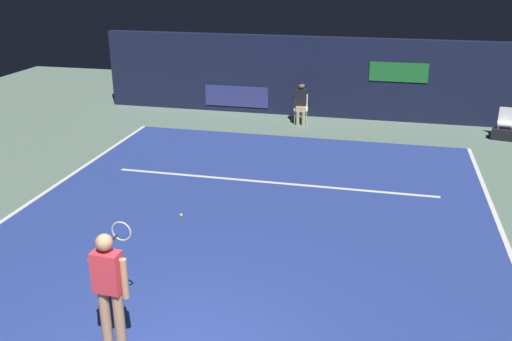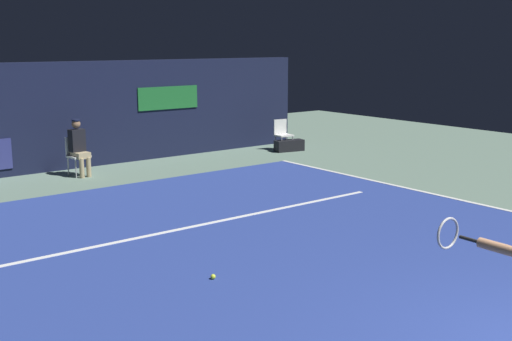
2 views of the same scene
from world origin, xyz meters
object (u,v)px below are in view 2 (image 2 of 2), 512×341
Objects in this scene: line_judge_on_chair at (79,147)px; tennis_ball at (213,277)px; equipment_bag at (289,146)px; courtside_chair_near at (283,133)px.

line_judge_on_chair reaches higher than tennis_ball.
tennis_ball is at bearing -124.92° from equipment_bag.
courtside_chair_near is (6.05, -0.16, -0.18)m from line_judge_on_chair.
courtside_chair_near is 0.43m from equipment_bag.
courtside_chair_near is at bearing 44.61° from tennis_ball.
courtside_chair_near is at bearing -1.47° from line_judge_on_chair.
line_judge_on_chair is at bearing -172.19° from equipment_bag.
equipment_bag is (0.04, -0.25, -0.34)m from courtside_chair_near.
tennis_ball is (-7.35, -7.25, -0.46)m from courtside_chair_near.
courtside_chair_near reaches higher than tennis_ball.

